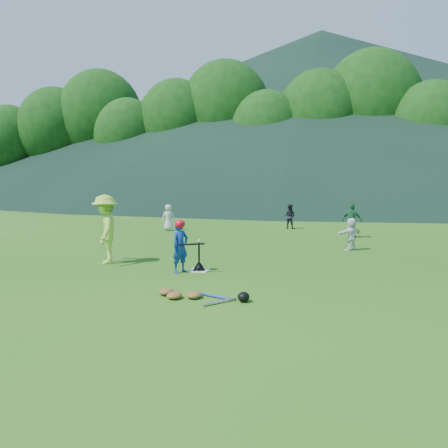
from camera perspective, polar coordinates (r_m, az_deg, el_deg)
name	(u,v)px	position (r m, az deg, el deg)	size (l,w,h in m)	color
ground	(199,271)	(10.72, -3.27, -6.13)	(120.00, 120.00, 0.00)	#1E5714
home_plate	(199,270)	(10.72, -3.27, -6.07)	(0.45, 0.45, 0.02)	silver
baseball	(199,241)	(10.59, -3.29, -2.22)	(0.08, 0.08, 0.08)	white
batter_child	(180,247)	(10.47, -5.74, -2.97)	(0.45, 0.30, 1.25)	navy
adult_coach	(106,229)	(11.93, -15.21, -0.66)	(1.18, 0.68, 1.82)	#AFE443
fielder_a	(168,217)	(19.04, -7.26, 0.85)	(0.56, 0.36, 1.15)	silver
fielder_b	(290,216)	(19.88, 8.56, 0.98)	(0.54, 0.42, 1.10)	black
fielder_c	(352,221)	(17.32, 16.38, 0.43)	(0.77, 0.32, 1.31)	#1D6139
fielder_d	(351,234)	(14.25, 16.26, -1.27)	(0.95, 0.30, 1.02)	white
batting_tee	(199,266)	(10.69, -3.27, -5.45)	(0.30, 0.30, 0.68)	black
batter_gear	(181,226)	(10.39, -5.65, -0.22)	(0.72, 0.29, 0.61)	red
equipment_pile	(194,295)	(8.30, -3.93, -9.22)	(1.80, 0.79, 0.19)	olive
outfield_fence	(296,197)	(38.16, 9.37, 3.51)	(70.07, 0.08, 1.33)	gray
tree_line	(304,117)	(44.34, 10.45, 13.54)	(70.04, 11.40, 14.82)	#382314
distant_hills	(282,117)	(93.32, 7.53, 13.69)	(155.00, 140.00, 32.00)	black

